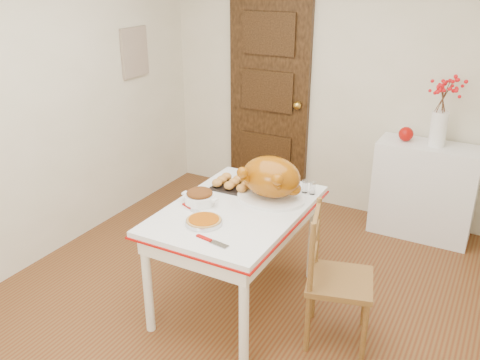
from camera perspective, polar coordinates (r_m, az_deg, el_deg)
The scene contains 18 objects.
floor at distance 3.75m, azimuth -0.57°, elevation -14.21°, with size 3.50×4.00×0.00m, color #592711.
wall_back at distance 4.94m, azimuth 10.91°, elevation 10.65°, with size 3.50×0.00×2.50m, color beige.
wall_left at distance 4.26m, azimuth -21.86°, elevation 7.49°, with size 0.00×4.00×2.50m, color beige.
door_back at distance 5.21m, azimuth 3.23°, elevation 9.17°, with size 0.85×0.06×2.06m, color black.
photo_board at distance 5.03m, azimuth -11.60°, elevation 13.71°, with size 0.03×0.35×0.45m, color #BFB99C.
sideboard at distance 4.79m, azimuth 19.68°, elevation -1.10°, with size 0.85×0.38×0.85m, color white.
kitchen_table at distance 3.63m, azimuth -0.38°, elevation -8.39°, with size 0.86×1.26×0.75m, color silver, non-canonical shape.
chair_oak at distance 3.32m, azimuth 11.04°, elevation -10.62°, with size 0.40×0.40×0.91m, color brown, non-canonical shape.
berry_vase at distance 4.56m, azimuth 21.39°, elevation 7.19°, with size 0.31×0.31×0.61m, color white, non-canonical shape.
apple at distance 4.66m, azimuth 17.91°, elevation 4.86°, with size 0.12×0.12×0.12m, color #9B0905.
turkey_platter at distance 3.51m, azimuth 3.46°, elevation 0.09°, with size 0.48×0.39×0.30m, color #834002, non-canonical shape.
pumpkin_pie at distance 3.24m, azimuth -4.03°, elevation -4.51°, with size 0.23×0.23×0.05m, color #994204.
stuffing_dish at distance 3.49m, azimuth -4.49°, elevation -1.85°, with size 0.27×0.21×0.10m, color #63300F, non-canonical shape.
rolls_tray at distance 3.72m, azimuth -0.68°, elevation -0.38°, with size 0.29×0.23×0.08m, color #C18027, non-canonical shape.
pie_server at distance 3.04m, azimuth -3.13°, elevation -6.77°, with size 0.23×0.07×0.01m, color silver, non-canonical shape.
carving_knife at distance 3.41m, azimuth -5.08°, elevation -3.34°, with size 0.26×0.06×0.01m, color silver, non-canonical shape.
drinking_glass at distance 3.81m, azimuth 4.15°, elevation 0.44°, with size 0.07×0.07×0.12m, color white.
shaker_pair at distance 3.67m, azimuth 7.62°, elevation -0.79°, with size 0.10×0.04×0.10m, color white, non-canonical shape.
Camera 1 is at (1.46, -2.61, 2.26)m, focal length 38.51 mm.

